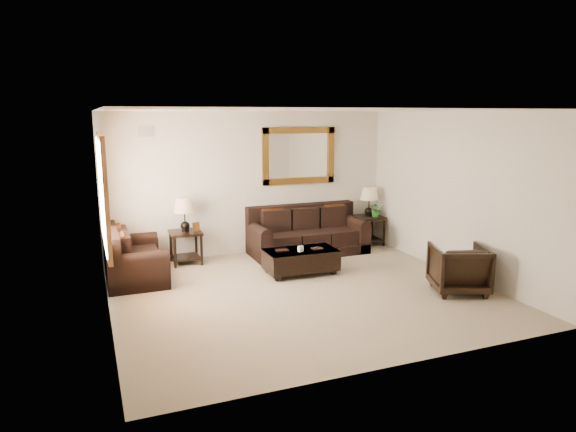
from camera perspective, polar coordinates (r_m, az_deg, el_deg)
name	(u,v)px	position (r m, az deg, el deg)	size (l,w,h in m)	color
room	(303,204)	(7.49, 1.64, 1.30)	(5.51, 5.01, 2.71)	gray
window	(104,192)	(7.76, -19.80, 2.48)	(0.07, 1.96, 1.66)	white
mirror	(299,156)	(10.06, 1.23, 6.71)	(1.50, 0.06, 1.10)	#543610
air_vent	(146,132)	(9.32, -15.52, 9.03)	(0.25, 0.02, 0.18)	#999999
sofa	(307,236)	(9.93, 2.10, -2.24)	(2.23, 0.96, 0.91)	black
loveseat	(131,260)	(8.72, -17.01, -4.74)	(0.91, 1.53, 0.86)	black
end_table_left	(185,221)	(9.29, -11.37, -0.55)	(0.54, 0.54, 1.20)	black
end_table_right	(369,207)	(10.59, 8.98, 0.98)	(0.55, 0.55, 1.20)	black
coffee_table	(301,259)	(8.65, 1.44, -4.78)	(1.23, 0.67, 0.52)	black
armchair	(459,266)	(8.15, 18.45, -5.33)	(0.77, 0.73, 0.80)	black
potted_plant	(376,211)	(10.58, 9.79, 0.60)	(0.29, 0.32, 0.25)	#21521C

